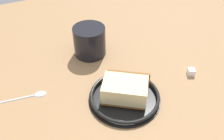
{
  "coord_description": "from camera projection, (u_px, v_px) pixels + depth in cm",
  "views": [
    {
      "loc": [
        -22.81,
        -38.54,
        44.76
      ],
      "look_at": [
        -2.04,
        4.97,
        3.0
      ],
      "focal_mm": 40.01,
      "sensor_mm": 36.0,
      "label": 1
    }
  ],
  "objects": [
    {
      "name": "teaspoon",
      "position": [
        31.0,
        95.0,
        0.61
      ],
      "size": [
        13.04,
        2.98,
        0.8
      ],
      "color": "silver",
      "rests_on": "ground_plane"
    },
    {
      "name": "cake_slice",
      "position": [
        125.0,
        89.0,
        0.58
      ],
      "size": [
        12.84,
        12.13,
        4.69
      ],
      "color": "brown",
      "rests_on": "small_plate"
    },
    {
      "name": "small_plate",
      "position": [
        125.0,
        97.0,
        0.6
      ],
      "size": [
        17.39,
        17.39,
        1.58
      ],
      "color": "black",
      "rests_on": "ground_plane"
    },
    {
      "name": "tea_mug",
      "position": [
        90.0,
        40.0,
        0.71
      ],
      "size": [
        9.19,
        10.84,
        8.59
      ],
      "color": "black",
      "rests_on": "ground_plane"
    },
    {
      "name": "ground_plane",
      "position": [
        127.0,
        92.0,
        0.64
      ],
      "size": [
        124.73,
        124.73,
        3.07
      ],
      "primitive_type": "cube",
      "color": "#936D47"
    },
    {
      "name": "sugar_cube",
      "position": [
        191.0,
        72.0,
        0.66
      ],
      "size": [
        2.44,
        2.44,
        1.81
      ],
      "primitive_type": "cube",
      "rotation": [
        0.0,
        0.0,
        1.09
      ],
      "color": "white",
      "rests_on": "ground_plane"
    }
  ]
}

